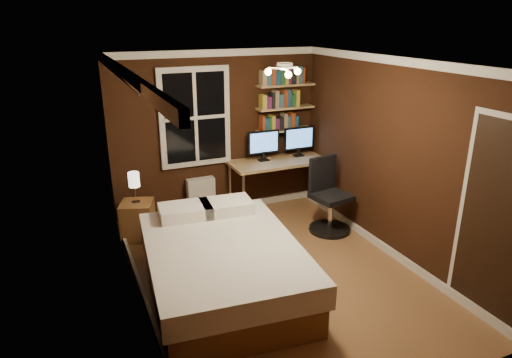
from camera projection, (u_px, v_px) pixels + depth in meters
name	position (u px, v px, depth m)	size (l,w,h in m)	color
floor	(277.00, 274.00, 5.50)	(4.20, 4.20, 0.00)	brown
wall_back	(218.00, 135.00, 6.90)	(3.20, 0.04, 2.50)	black
wall_left	(132.00, 198.00, 4.48)	(0.04, 4.20, 2.50)	black
wall_right	(394.00, 160.00, 5.68)	(0.04, 4.20, 2.50)	black
ceiling	(280.00, 62.00, 4.66)	(3.20, 4.20, 0.02)	white
window	(195.00, 117.00, 6.64)	(1.06, 0.06, 1.46)	silver
door	(496.00, 226.00, 4.41)	(0.03, 0.82, 2.05)	black
ceiling_fixture	(285.00, 73.00, 4.61)	(0.44, 0.44, 0.18)	beige
bookshelf_lower	(285.00, 130.00, 7.20)	(0.92, 0.22, 0.03)	#AB8552
books_row_lower	(285.00, 122.00, 7.15)	(0.60, 0.16, 0.23)	brown
bookshelf_middle	(285.00, 108.00, 7.08)	(0.92, 0.22, 0.03)	#AB8552
books_row_middle	(286.00, 99.00, 7.04)	(0.54, 0.16, 0.23)	navy
bookshelf_upper	(286.00, 85.00, 6.96)	(0.92, 0.22, 0.03)	#AB8552
books_row_upper	(286.00, 76.00, 6.92)	(0.66, 0.16, 0.23)	#245525
bed	(223.00, 266.00, 5.06)	(1.80, 2.37, 0.76)	brown
nightstand	(138.00, 220.00, 6.33)	(0.43, 0.43, 0.53)	brown
bedside_lamp	(135.00, 188.00, 6.17)	(0.15, 0.15, 0.43)	#F2E6CB
radiator	(201.00, 198.00, 6.99)	(0.42, 0.15, 0.63)	silver
desk	(285.00, 163.00, 7.12)	(1.76, 0.66, 0.84)	#AB8552
monitor_left	(264.00, 146.00, 6.97)	(0.51, 0.12, 0.47)	black
monitor_right	(299.00, 142.00, 7.20)	(0.51, 0.12, 0.47)	black
desk_lamp	(331.00, 142.00, 7.25)	(0.14, 0.32, 0.44)	silver
office_chair	(328.00, 203.00, 6.53)	(0.59, 0.59, 1.08)	black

